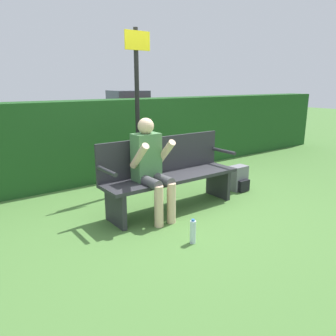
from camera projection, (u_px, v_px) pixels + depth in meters
ground_plane at (172, 209)px, 4.53m from camera, size 40.00×40.00×0.00m
hedge_back at (106, 139)px, 5.90m from camera, size 12.00×0.57×1.40m
park_bench at (169, 173)px, 4.46m from camera, size 1.98×0.51×0.98m
person_seated at (151, 164)px, 4.09m from camera, size 0.48×0.57×1.27m
backpack at (239, 179)px, 5.28m from camera, size 0.28×0.26×0.40m
water_bottle at (193, 232)px, 3.53m from camera, size 0.07×0.07×0.28m
signpost at (137, 101)px, 4.99m from camera, size 0.42×0.09×2.47m
parked_car at (128, 104)px, 16.69m from camera, size 2.50×4.52×1.34m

